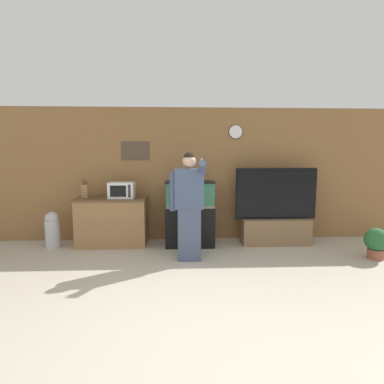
# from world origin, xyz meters

# --- Properties ---
(ground_plane) EXTENTS (18.00, 18.00, 0.00)m
(ground_plane) POSITION_xyz_m (0.00, 0.00, 0.00)
(ground_plane) COLOR #B2A893
(wall_back_paneled) EXTENTS (10.00, 0.08, 2.60)m
(wall_back_paneled) POSITION_xyz_m (-0.00, 3.22, 1.30)
(wall_back_paneled) COLOR olive
(wall_back_paneled) RESTS_ON ground_plane
(counter_island) EXTENTS (1.30, 0.62, 0.90)m
(counter_island) POSITION_xyz_m (-1.48, 2.83, 0.45)
(counter_island) COLOR olive
(counter_island) RESTS_ON ground_plane
(microwave) EXTENTS (0.46, 0.33, 0.29)m
(microwave) POSITION_xyz_m (-1.29, 2.79, 1.04)
(microwave) COLOR white
(microwave) RESTS_ON counter_island
(knife_block) EXTENTS (0.11, 0.09, 0.35)m
(knife_block) POSITION_xyz_m (-1.97, 2.83, 1.03)
(knife_block) COLOR olive
(knife_block) RESTS_ON counter_island
(aquarium_on_stand) EXTENTS (0.90, 0.45, 1.21)m
(aquarium_on_stand) POSITION_xyz_m (-0.04, 2.73, 0.61)
(aquarium_on_stand) COLOR black
(aquarium_on_stand) RESTS_ON ground_plane
(tv_on_stand) EXTENTS (1.53, 0.40, 1.45)m
(tv_on_stand) POSITION_xyz_m (1.59, 2.76, 0.42)
(tv_on_stand) COLOR brown
(tv_on_stand) RESTS_ON ground_plane
(person_standing) EXTENTS (0.54, 0.41, 1.73)m
(person_standing) POSITION_xyz_m (-0.09, 1.95, 0.90)
(person_standing) COLOR #424C66
(person_standing) RESTS_ON ground_plane
(potted_plant) EXTENTS (0.37, 0.37, 0.51)m
(potted_plant) POSITION_xyz_m (2.96, 1.86, 0.28)
(potted_plant) COLOR brown
(potted_plant) RESTS_ON ground_plane
(trash_bin) EXTENTS (0.26, 0.26, 0.66)m
(trash_bin) POSITION_xyz_m (-2.55, 2.74, 0.34)
(trash_bin) COLOR #B7B7BC
(trash_bin) RESTS_ON ground_plane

